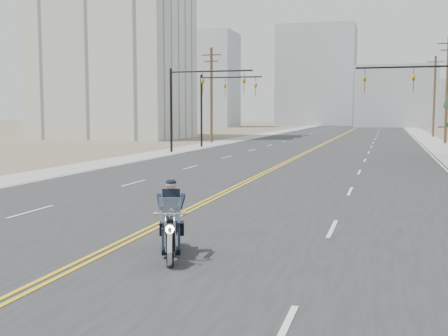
% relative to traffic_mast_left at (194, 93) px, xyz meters
% --- Properties ---
extents(ground_plane, '(400.00, 400.00, 0.00)m').
position_rel_traffic_mast_left_xyz_m(ground_plane, '(8.98, -32.00, -4.94)').
color(ground_plane, '#776D56').
rests_on(ground_plane, ground).
extents(road, '(20.00, 200.00, 0.01)m').
position_rel_traffic_mast_left_xyz_m(road, '(8.98, 38.00, -4.93)').
color(road, '#303033').
rests_on(road, ground).
extents(sidewalk_left, '(3.00, 200.00, 0.01)m').
position_rel_traffic_mast_left_xyz_m(sidewalk_left, '(-2.52, 38.00, -4.93)').
color(sidewalk_left, '#A5A5A0').
rests_on(sidewalk_left, ground).
extents(sidewalk_right, '(3.00, 200.00, 0.01)m').
position_rel_traffic_mast_left_xyz_m(sidewalk_right, '(20.48, 38.00, -4.93)').
color(sidewalk_right, '#A5A5A0').
rests_on(sidewalk_right, ground).
extents(traffic_mast_left, '(7.10, 0.26, 7.00)m').
position_rel_traffic_mast_left_xyz_m(traffic_mast_left, '(0.00, 0.00, 0.00)').
color(traffic_mast_left, black).
rests_on(traffic_mast_left, ground).
extents(traffic_mast_right, '(7.10, 0.26, 7.00)m').
position_rel_traffic_mast_left_xyz_m(traffic_mast_right, '(17.95, 0.00, 0.00)').
color(traffic_mast_right, black).
rests_on(traffic_mast_right, ground).
extents(traffic_mast_far, '(6.10, 0.26, 7.00)m').
position_rel_traffic_mast_left_xyz_m(traffic_mast_far, '(-0.33, 8.00, -0.06)').
color(traffic_mast_far, black).
rests_on(traffic_mast_far, ground).
extents(utility_pole_d, '(2.20, 0.30, 11.50)m').
position_rel_traffic_mast_left_xyz_m(utility_pole_d, '(21.48, 21.00, 1.05)').
color(utility_pole_d, brown).
rests_on(utility_pole_d, ground).
extents(utility_pole_e, '(2.20, 0.30, 11.00)m').
position_rel_traffic_mast_left_xyz_m(utility_pole_e, '(21.48, 38.00, 0.79)').
color(utility_pole_e, brown).
rests_on(utility_pole_e, ground).
extents(utility_pole_left, '(2.20, 0.30, 10.50)m').
position_rel_traffic_mast_left_xyz_m(utility_pole_left, '(-3.52, 16.00, 0.54)').
color(utility_pole_left, brown).
rests_on(utility_pole_left, ground).
extents(apartment_block, '(18.00, 14.00, 30.00)m').
position_rel_traffic_mast_left_xyz_m(apartment_block, '(-19.02, 23.00, 10.06)').
color(apartment_block, silver).
rests_on(apartment_block, ground).
extents(haze_bldg_a, '(14.00, 12.00, 22.00)m').
position_rel_traffic_mast_left_xyz_m(haze_bldg_a, '(-26.02, 83.00, 6.06)').
color(haze_bldg_a, '#B7BCC6').
rests_on(haze_bldg_a, ground).
extents(haze_bldg_b, '(18.00, 14.00, 14.00)m').
position_rel_traffic_mast_left_xyz_m(haze_bldg_b, '(16.98, 93.00, 2.06)').
color(haze_bldg_b, '#ADB2B7').
rests_on(haze_bldg_b, ground).
extents(haze_bldg_d, '(20.00, 15.00, 26.00)m').
position_rel_traffic_mast_left_xyz_m(haze_bldg_d, '(-3.02, 108.00, 8.06)').
color(haze_bldg_d, '#ADB2B7').
rests_on(haze_bldg_d, ground).
extents(haze_bldg_f, '(12.00, 12.00, 16.00)m').
position_rel_traffic_mast_left_xyz_m(haze_bldg_f, '(-41.02, 98.00, 3.06)').
color(haze_bldg_f, '#ADB2B7').
rests_on(haze_bldg_f, ground).
extents(motorcyclist, '(1.71, 2.49, 1.79)m').
position_rel_traffic_mast_left_xyz_m(motorcyclist, '(10.67, -32.17, -4.04)').
color(motorcyclist, black).
rests_on(motorcyclist, ground).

